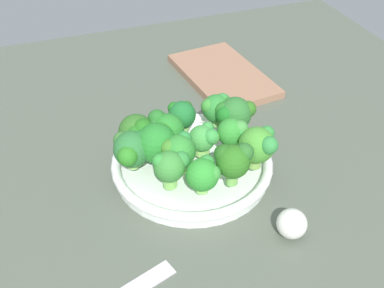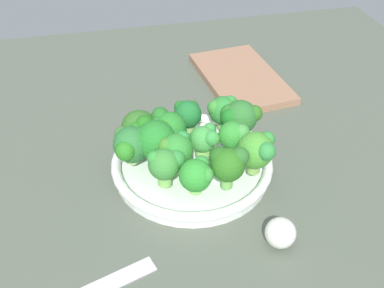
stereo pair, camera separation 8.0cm
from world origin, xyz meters
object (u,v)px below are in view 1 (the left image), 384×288
Objects in this scene: broccoli_floret_2 at (204,138)px; broccoli_floret_8 at (233,132)px; broccoli_floret_9 at (233,160)px; broccoli_floret_11 at (218,107)px; broccoli_floret_3 at (204,174)px; broccoli_floret_10 at (131,148)px; broccoli_floret_13 at (137,133)px; broccoli_floret_0 at (178,151)px; broccoli_floret_7 at (258,145)px; broccoli_floret_12 at (165,128)px; broccoli_floret_1 at (233,114)px; cutting_board at (223,75)px; broccoli_floret_4 at (182,115)px; broccoli_floret_5 at (170,166)px; bowl at (192,164)px; broccoli_floret_6 at (156,142)px; garlic_bulb at (292,224)px.

broccoli_floret_2 is 0.84× the size of broccoli_floret_8.
broccoli_floret_9 is 1.16× the size of broccoli_floret_11.
broccoli_floret_3 is 13.35cm from broccoli_floret_10.
broccoli_floret_10 is 1.07× the size of broccoli_floret_13.
broccoli_floret_13 is (-5.67, -15.43, -0.08)cm from broccoli_floret_8.
broccoli_floret_2 is at bearing 116.61° from broccoli_floret_0.
broccoli_floret_11 is (-13.39, -1.64, -0.68)cm from broccoli_floret_7.
broccoli_floret_7 is at bearing 111.14° from broccoli_floret_9.
broccoli_floret_12 is (-12.08, -7.24, -0.39)cm from broccoli_floret_9.
broccoli_floret_9 and broccoli_floret_12 have the same top height.
broccoli_floret_9 is 14.09cm from broccoli_floret_12.
broccoli_floret_2 is at bearing -60.17° from broccoli_floret_1.
broccoli_floret_2 is 0.76× the size of broccoli_floret_13.
broccoli_floret_3 is 10.77cm from broccoli_floret_7.
broccoli_floret_8 is 0.25× the size of cutting_board.
broccoli_floret_1 is at bearing 118.43° from broccoli_floret_0.
broccoli_floret_4 is at bearing -170.40° from broccoli_floret_2.
broccoli_floret_13 reaches higher than broccoli_floret_10.
broccoli_floret_4 is 0.81× the size of broccoli_floret_12.
bowl is at bearing 133.49° from broccoli_floret_5.
broccoli_floret_6 reaches higher than broccoli_floret_10.
broccoli_floret_8 reaches higher than cutting_board.
broccoli_floret_1 is 1.01× the size of broccoli_floret_6.
broccoli_floret_13 is at bearing -80.20° from broccoli_floret_11.
broccoli_floret_2 is 0.21× the size of cutting_board.
cutting_board is at bearing 158.87° from broccoli_floret_9.
broccoli_floret_6 is at bearing -142.83° from broccoli_floret_0.
broccoli_floret_3 is 18.09cm from broccoli_floret_11.
broccoli_floret_8 is at bearing 82.29° from broccoli_floret_10.
garlic_bulb is at bearing 36.22° from broccoli_floret_13.
broccoli_floret_12 is (-3.66, -5.82, 1.06)cm from broccoli_floret_2.
cutting_board is (-23.69, 21.07, -6.63)cm from broccoli_floret_12.
broccoli_floret_9 is at bearing 47.13° from broccoli_floret_6.
broccoli_floret_5 is at bearing -35.09° from cutting_board.
broccoli_floret_5 is 14.96cm from broccoli_floret_7.
broccoli_floret_4 is (-8.46, 1.08, 4.80)cm from bowl.
broccoli_floret_3 is 5.44cm from broccoli_floret_5.
broccoli_floret_11 is (-8.44, 0.59, -0.34)cm from broccoli_floret_8.
broccoli_floret_7 reaches higher than cutting_board.
broccoli_floret_3 is 12.60cm from broccoli_floret_12.
broccoli_floret_2 is at bearing 67.79° from broccoli_floret_13.
broccoli_floret_12 reaches higher than broccoli_floret_11.
broccoli_floret_3 reaches higher than broccoli_floret_2.
broccoli_floret_11 is at bearing 150.88° from broccoli_floret_3.
broccoli_floret_10 is (6.97, -11.24, 0.54)cm from broccoli_floret_4.
broccoli_floret_11 reaches higher than garlic_bulb.
broccoli_floret_3 is 0.77× the size of broccoli_floret_10.
broccoli_floret_4 is at bearing 111.42° from broccoli_floret_13.
garlic_bulb is at bearing 16.35° from broccoli_floret_4.
broccoli_floret_4 is 16.73cm from broccoli_floret_9.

